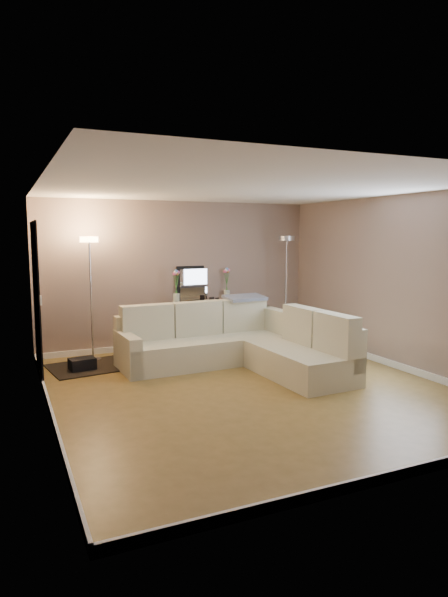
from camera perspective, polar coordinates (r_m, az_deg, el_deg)
name	(u,v)px	position (r m, az deg, el deg)	size (l,w,h in m)	color
floor	(249,388)	(6.71, 2.83, -10.21)	(5.00, 5.50, 0.01)	olive
ceiling	(250,187)	(6.42, 2.98, 12.59)	(5.00, 5.50, 0.01)	white
wall_back	(179,275)	(8.97, -5.12, 2.72)	(5.00, 0.02, 2.60)	gray
wall_front	(408,326)	(4.19, 20.29, -2.93)	(5.00, 0.02, 2.60)	gray
wall_left	(43,301)	(5.76, -19.96, -0.24)	(0.02, 5.50, 2.60)	gray
wall_right	(399,283)	(7.89, 19.38, 1.71)	(0.02, 5.50, 2.60)	gray
baseboard_back	(181,343)	(9.13, -4.98, -5.13)	(5.00, 0.03, 0.10)	white
baseboard_front	(399,474)	(4.59, 19.34, -18.43)	(5.00, 0.03, 0.10)	white
baseboard_left	(51,411)	(6.04, -19.19, -12.07)	(0.03, 5.50, 0.10)	white
baseboard_right	(394,364)	(8.09, 18.87, -7.14)	(0.03, 5.50, 0.10)	white
doorway	(37,300)	(7.47, -20.63, -0.19)	(0.02, 1.20, 2.20)	black
switch_plate	(41,300)	(6.61, -20.21, -0.20)	(0.02, 0.08, 0.12)	white
sectional_sofa	(238,344)	(7.66, 1.59, -5.21)	(2.80, 2.63, 0.95)	beige
throw_blanket	(245,298)	(8.35, 2.39, 0.10)	(0.68, 0.39, 0.05)	slate
console_table	(199,323)	(9.02, -2.93, -2.85)	(1.25, 0.47, 0.75)	black
leaning_mirror	(198,284)	(9.10, -2.97, 1.65)	(0.86, 0.14, 0.67)	black
table_decor	(203,302)	(8.97, -2.40, -0.46)	(0.52, 0.13, 0.12)	gold
flower_vase_left	(176,291)	(8.74, -5.47, 0.91)	(0.14, 0.12, 0.64)	silver
flower_vase_right	(227,287)	(9.23, 0.32, 1.27)	(0.14, 0.12, 0.64)	silver
floor_lamp_lit	(90,274)	(8.13, -15.05, 2.74)	(0.32, 0.32, 1.98)	silver
floor_lamp_unlit	(286,268)	(9.31, 7.14, 3.52)	(0.35, 0.35, 1.99)	silver
charcoal_rug	(94,366)	(7.97, -14.64, -7.50)	(1.29, 0.97, 0.02)	black
black_bag	(82,366)	(7.80, -15.89, -7.43)	(0.37, 0.26, 0.24)	black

